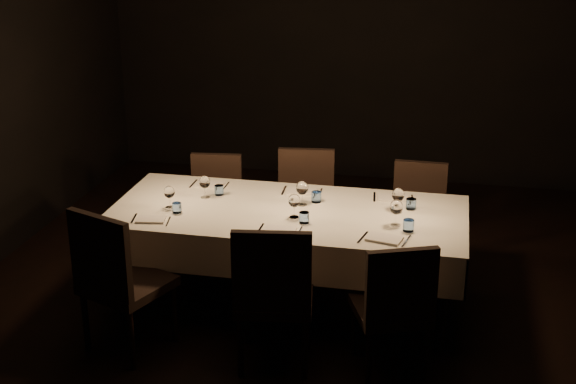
% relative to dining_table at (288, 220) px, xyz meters
% --- Properties ---
extents(room, '(5.01, 6.01, 3.01)m').
position_rel_dining_table_xyz_m(room, '(0.00, 0.00, 0.81)').
color(room, black).
rests_on(room, ground).
extents(dining_table, '(2.52, 1.12, 0.76)m').
position_rel_dining_table_xyz_m(dining_table, '(0.00, 0.00, 0.00)').
color(dining_table, black).
rests_on(dining_table, ground).
extents(chair_near_left, '(0.64, 0.64, 1.02)m').
position_rel_dining_table_xyz_m(chair_near_left, '(-0.95, -0.86, -0.13)').
color(chair_near_left, black).
rests_on(chair_near_left, ground).
extents(place_setting_near_left, '(0.31, 0.39, 0.16)m').
position_rel_dining_table_xyz_m(place_setting_near_left, '(-0.84, -0.22, 0.14)').
color(place_setting_near_left, beige).
rests_on(place_setting_near_left, dining_table).
extents(chair_near_center, '(0.55, 0.55, 1.01)m').
position_rel_dining_table_xyz_m(chair_near_center, '(0.08, -0.84, -0.14)').
color(chair_near_center, black).
rests_on(chair_near_center, ground).
extents(place_setting_near_center, '(0.31, 0.40, 0.17)m').
position_rel_dining_table_xyz_m(place_setting_near_center, '(0.07, -0.22, 0.14)').
color(place_setting_near_center, beige).
rests_on(place_setting_near_center, dining_table).
extents(chair_near_right, '(0.57, 0.57, 0.92)m').
position_rel_dining_table_xyz_m(chair_near_right, '(0.83, -0.76, -0.18)').
color(chair_near_right, black).
rests_on(chair_near_right, ground).
extents(place_setting_near_right, '(0.35, 0.41, 0.18)m').
position_rel_dining_table_xyz_m(place_setting_near_right, '(0.78, -0.22, 0.15)').
color(place_setting_near_right, beige).
rests_on(place_setting_near_right, dining_table).
extents(chair_far_left, '(0.46, 0.46, 0.87)m').
position_rel_dining_table_xyz_m(chair_far_left, '(-0.77, 0.74, -0.20)').
color(chair_far_left, black).
rests_on(chair_far_left, ground).
extents(place_setting_far_left, '(0.30, 0.39, 0.17)m').
position_rel_dining_table_xyz_m(place_setting_far_left, '(-0.65, 0.22, 0.14)').
color(place_setting_far_left, beige).
rests_on(place_setting_far_left, dining_table).
extents(chair_far_center, '(0.51, 0.51, 0.95)m').
position_rel_dining_table_xyz_m(chair_far_center, '(-0.02, 0.77, -0.16)').
color(chair_far_center, black).
rests_on(chair_far_center, ground).
extents(place_setting_far_center, '(0.33, 0.40, 0.18)m').
position_rel_dining_table_xyz_m(place_setting_far_center, '(0.08, 0.22, 0.15)').
color(place_setting_far_center, beige).
rests_on(place_setting_far_center, dining_table).
extents(chair_far_right, '(0.43, 0.43, 0.88)m').
position_rel_dining_table_xyz_m(chair_far_right, '(0.88, 0.84, -0.20)').
color(chair_far_right, black).
rests_on(chair_far_right, ground).
extents(place_setting_far_right, '(0.33, 0.40, 0.18)m').
position_rel_dining_table_xyz_m(place_setting_far_right, '(0.77, 0.22, 0.15)').
color(place_setting_far_right, beige).
rests_on(place_setting_far_right, dining_table).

